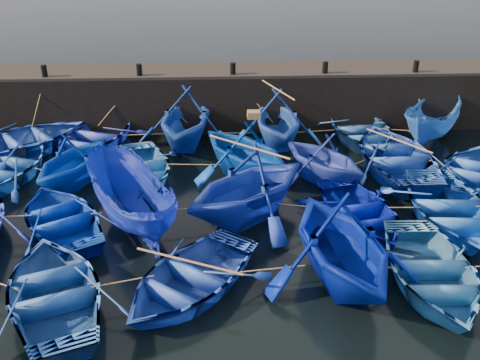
{
  "coord_description": "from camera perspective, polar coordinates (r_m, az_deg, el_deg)",
  "views": [
    {
      "loc": [
        -0.78,
        -13.06,
        8.83
      ],
      "look_at": [
        0.0,
        3.2,
        0.7
      ],
      "focal_mm": 40.0,
      "sensor_mm": 36.0,
      "label": 1
    }
  ],
  "objects": [
    {
      "name": "ground",
      "position": [
        15.79,
        0.56,
        -7.48
      ],
      "size": [
        120.0,
        120.0,
        0.0
      ],
      "primitive_type": "plane",
      "color": "black",
      "rests_on": "ground"
    },
    {
      "name": "quay_wall",
      "position": [
        24.76,
        -0.82,
        8.71
      ],
      "size": [
        26.0,
        2.5,
        2.5
      ],
      "primitive_type": "cube",
      "color": "black",
      "rests_on": "ground"
    },
    {
      "name": "quay_top",
      "position": [
        24.4,
        -0.84,
        11.64
      ],
      "size": [
        26.0,
        2.5,
        0.12
      ],
      "primitive_type": "cube",
      "color": "black",
      "rests_on": "quay_wall"
    },
    {
      "name": "bollard_0",
      "position": [
        24.52,
        -20.15,
        10.88
      ],
      "size": [
        0.24,
        0.24,
        0.5
      ],
      "primitive_type": "cylinder",
      "color": "black",
      "rests_on": "quay_top"
    },
    {
      "name": "bollard_1",
      "position": [
        23.65,
        -10.69,
        11.49
      ],
      "size": [
        0.24,
        0.24,
        0.5
      ],
      "primitive_type": "cylinder",
      "color": "black",
      "rests_on": "quay_top"
    },
    {
      "name": "bollard_2",
      "position": [
        23.45,
        -0.76,
        11.81
      ],
      "size": [
        0.24,
        0.24,
        0.5
      ],
      "primitive_type": "cylinder",
      "color": "black",
      "rests_on": "quay_top"
    },
    {
      "name": "bollard_3",
      "position": [
        23.92,
        9.07,
        11.78
      ],
      "size": [
        0.24,
        0.24,
        0.5
      ],
      "primitive_type": "cylinder",
      "color": "black",
      "rests_on": "quay_top"
    },
    {
      "name": "bollard_4",
      "position": [
        25.02,
        18.26,
        11.45
      ],
      "size": [
        0.24,
        0.24,
        0.5
      ],
      "primitive_type": "cylinder",
      "color": "black",
      "rests_on": "quay_top"
    },
    {
      "name": "boat_0",
      "position": [
        23.56,
        -22.2,
        3.96
      ],
      "size": [
        6.67,
        6.43,
        1.13
      ],
      "primitive_type": "imported",
      "rotation": [
        0.0,
        0.0,
        2.25
      ],
      "color": "#1A3FA1",
      "rests_on": "ground"
    },
    {
      "name": "boat_1",
      "position": [
        23.13,
        -15.44,
        4.48
      ],
      "size": [
        5.02,
        5.9,
        1.04
      ],
      "primitive_type": "imported",
      "rotation": [
        0.0,
        0.0,
        -0.34
      ],
      "color": "#1C2EAF",
      "rests_on": "ground"
    },
    {
      "name": "boat_2",
      "position": [
        22.43,
        -5.82,
        6.7
      ],
      "size": [
        4.83,
        5.39,
        2.54
      ],
      "primitive_type": "imported",
      "rotation": [
        0.0,
        0.0,
        -0.15
      ],
      "color": "#163E9B",
      "rests_on": "ground"
    },
    {
      "name": "boat_3",
      "position": [
        22.46,
        3.92,
        6.61
      ],
      "size": [
        4.03,
        4.64,
        2.4
      ],
      "primitive_type": "imported",
      "rotation": [
        0.0,
        0.0,
        0.02
      ],
      "color": "blue",
      "rests_on": "ground"
    },
    {
      "name": "boat_4",
      "position": [
        23.58,
        12.75,
        5.26
      ],
      "size": [
        4.1,
        5.42,
        1.06
      ],
      "primitive_type": "imported",
      "rotation": [
        0.0,
        0.0,
        0.09
      ],
      "color": "navy",
      "rests_on": "ground"
    },
    {
      "name": "boat_5",
      "position": [
        24.17,
        19.87,
        5.86
      ],
      "size": [
        4.32,
        4.98,
        1.87
      ],
      "primitive_type": "imported",
      "rotation": [
        0.0,
        0.0,
        -0.63
      ],
      "color": "blue",
      "rests_on": "ground"
    },
    {
      "name": "boat_6",
      "position": [
        21.3,
        -23.87,
        1.13
      ],
      "size": [
        4.94,
        5.77,
        1.01
      ],
      "primitive_type": "imported",
      "rotation": [
        0.0,
        0.0,
        2.79
      ],
      "color": "#174790",
      "rests_on": "ground"
    },
    {
      "name": "boat_7",
      "position": [
        19.9,
        -17.33,
        2.13
      ],
      "size": [
        4.62,
        4.89,
        2.03
      ],
      "primitive_type": "imported",
      "rotation": [
        0.0,
        0.0,
        2.71
      ],
      "color": "#0030A7",
      "rests_on": "ground"
    },
    {
      "name": "boat_8",
      "position": [
        20.05,
        -10.43,
        1.36
      ],
      "size": [
        4.04,
        4.96,
        0.9
      ],
      "primitive_type": "imported",
      "rotation": [
        0.0,
        0.0,
        0.23
      ],
      "color": "blue",
      "rests_on": "ground"
    },
    {
      "name": "boat_9",
      "position": [
        19.45,
        0.54,
        3.36
      ],
      "size": [
        5.76,
        5.89,
        2.35
      ],
      "primitive_type": "imported",
      "rotation": [
        0.0,
        0.0,
        3.78
      ],
      "color": "#003390",
      "rests_on": "ground"
    },
    {
      "name": "boat_10",
      "position": [
        19.46,
        8.87,
        2.46
      ],
      "size": [
        4.85,
        4.97,
        1.99
      ],
      "primitive_type": "imported",
      "rotation": [
        0.0,
        0.0,
        3.76
      ],
      "color": "#1F36A1",
      "rests_on": "ground"
    },
    {
      "name": "boat_11",
      "position": [
        21.2,
        16.31,
        2.53
      ],
      "size": [
        4.18,
        5.75,
        1.17
      ],
      "primitive_type": "imported",
      "rotation": [
        0.0,
        0.0,
        3.17
      ],
      "color": "#1A3E99",
      "rests_on": "ground"
    },
    {
      "name": "boat_12",
      "position": [
        21.21,
        23.59,
        0.98
      ],
      "size": [
        5.14,
        5.56,
        0.94
      ],
      "primitive_type": "imported",
      "rotation": [
        0.0,
        0.0,
        2.59
      ],
      "color": "#18469F",
      "rests_on": "ground"
    },
    {
      "name": "boat_14",
      "position": [
        17.38,
        -18.5,
        -3.79
      ],
      "size": [
        4.95,
        5.4,
        0.91
      ],
      "primitive_type": "imported",
      "rotation": [
        0.0,
        0.0,
        3.67
      ],
      "color": "#032AA0",
      "rests_on": "ground"
    },
    {
      "name": "boat_15",
      "position": [
        16.7,
        -11.7,
        -2.1
      ],
      "size": [
        4.06,
        5.38,
        1.96
      ],
      "primitive_type": "imported",
      "rotation": [
        0.0,
        0.0,
        3.63
      ],
      "color": "#0E23A2",
      "rests_on": "ground"
    },
    {
      "name": "boat_16",
      "position": [
        16.68,
        0.84,
        -0.49
      ],
      "size": [
        6.28,
        6.19,
        2.51
      ],
      "primitive_type": "imported",
      "rotation": [
        0.0,
        0.0,
        -0.89
      ],
      "color": "#122C9E",
      "rests_on": "ground"
    },
    {
      "name": "boat_17",
      "position": [
        17.25,
        12.64,
        -3.24
      ],
      "size": [
        3.93,
        4.88,
        0.9
      ],
      "primitive_type": "imported",
      "rotation": [
        0.0,
        0.0,
        0.21
      ],
      "color": "#000D99",
      "rests_on": "ground"
    },
    {
      "name": "boat_18",
      "position": [
        18.11,
        21.31,
        -2.73
      ],
      "size": [
        4.0,
        5.35,
        1.06
      ],
      "primitive_type": "imported",
      "rotation": [
        0.0,
        0.0,
        -0.07
      ],
      "color": "blue",
      "rests_on": "ground"
    },
    {
      "name": "boat_21",
      "position": [
        14.23,
        -19.15,
        -11.04
      ],
      "size": [
        4.92,
        5.7,
        0.99
      ],
      "primitive_type": "imported",
      "rotation": [
        0.0,
        0.0,
        3.51
      ],
      "color": "navy",
      "rests_on": "ground"
    },
    {
      "name": "boat_22",
      "position": [
        14.0,
        -5.43,
        -10.28
      ],
      "size": [
        5.33,
        5.58,
        0.94
      ],
      "primitive_type": "imported",
      "rotation": [
        0.0,
        0.0,
        -0.65
      ],
      "color": "navy",
      "rests_on": "ground"
    },
    {
      "name": "boat_23",
      "position": [
        14.08,
        10.74,
        -6.47
      ],
      "size": [
        5.01,
        5.54,
        2.54
      ],
      "primitive_type": "imported",
      "rotation": [
        0.0,
        0.0,
        0.19
      ],
      "color": "#001592",
      "rests_on": "ground"
    },
    {
      "name": "boat_24",
      "position": [
        14.99,
        19.73,
        -9.05
      ],
      "size": [
        3.57,
        4.88,
        0.99
      ],
      "primitive_type": "imported",
      "rotation": [
        0.0,
        0.0,
        -0.03
      ],
      "color": "#2C6CAF",
      "rests_on": "ground"
    },
    {
      "name": "wooden_crate",
      "position": [
        18.99,
        1.47,
        6.98
      ],
      "size": [
        0.45,
        0.39,
        0.25
      ],
      "primitive_type": "cube",
      "color": "olive",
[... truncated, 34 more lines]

